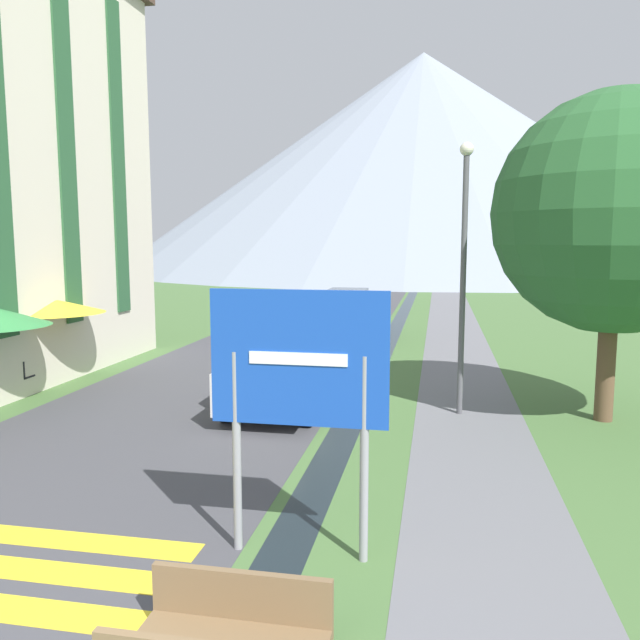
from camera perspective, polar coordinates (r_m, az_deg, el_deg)
ground_plane at (r=23.25m, az=3.44°, el=-1.75°), size 160.00×160.00×0.00m
road at (r=33.42m, az=1.37°, el=1.01°), size 6.40×60.00×0.01m
footpath at (r=32.99m, az=11.88°, el=0.78°), size 2.20×60.00×0.01m
drainage_channel at (r=33.03m, az=7.72°, el=0.87°), size 0.60×60.00×0.00m
mountain_distant at (r=84.32m, az=9.28°, el=14.01°), size 77.91×77.91×27.41m
road_sign at (r=7.02m, az=-1.97°, el=-5.61°), size 2.03×0.11×3.10m
parked_car_near at (r=13.56m, az=-3.57°, el=-4.33°), size 1.87×4.08×1.82m
parked_car_far at (r=23.45m, az=2.43°, el=0.58°), size 1.77×4.60×1.82m
cafe_chair_far_right at (r=16.26m, az=-25.75°, el=-4.53°), size 0.40×0.40×0.85m
cafe_umbrella_rear_yellow at (r=17.05m, az=-23.17°, el=1.18°), size 2.50×2.50×2.18m
streetlamp at (r=13.17m, az=13.00°, el=5.58°), size 0.28×0.28×5.60m
tree_by_path at (r=13.64m, az=25.36°, el=8.78°), size 4.73×4.73×6.53m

